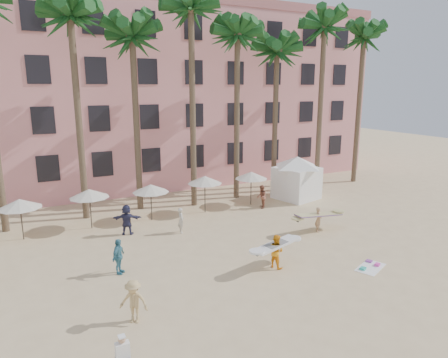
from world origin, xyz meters
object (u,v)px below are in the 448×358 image
cabana (297,174)px  carrier_yellow (318,217)px  carrier_white (276,250)px  pink_hotel (186,97)px

cabana → carrier_yellow: size_ratio=1.66×
cabana → carrier_white: cabana is taller
pink_hotel → carrier_yellow: 21.69m
cabana → carrier_white: size_ratio=1.96×
cabana → carrier_yellow: (-3.47, -7.00, -1.13)m
pink_hotel → carrier_yellow: size_ratio=10.60×
cabana → carrier_white: 13.44m
pink_hotel → carrier_white: bearing=-100.8°
carrier_yellow → carrier_white: carrier_white is taller
pink_hotel → carrier_yellow: (0.80, -20.49, -7.06)m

